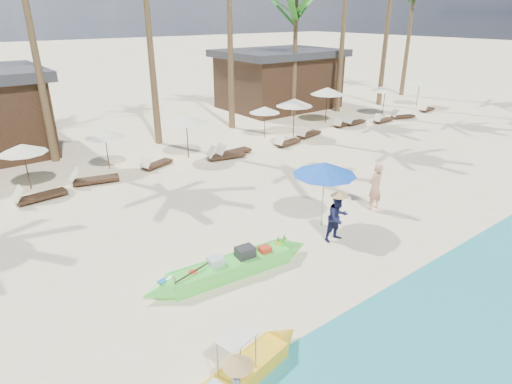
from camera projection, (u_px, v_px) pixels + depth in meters
ground at (300, 259)px, 12.86m from camera, size 240.00×240.00×0.00m
wet_sand_strip at (459, 357)px, 9.21m from camera, size 240.00×4.50×0.01m
green_canoe at (231, 267)px, 12.03m from camera, size 5.77×1.12×0.73m
yellow_canoe at (231, 383)px, 8.32m from camera, size 4.63×1.22×1.21m
tourist at (375, 187)px, 15.80m from camera, size 0.67×0.45×1.80m
vendor_green at (338, 218)px, 13.64m from camera, size 0.85×0.70×1.62m
blue_umbrella at (325, 169)px, 14.14m from camera, size 2.14×2.14×2.31m
resort_parasol_4 at (22, 149)px, 17.30m from camera, size 1.90×1.90×1.96m
lounger_4_right at (38, 196)px, 16.76m from camera, size 1.99×0.76×0.66m
resort_parasol_5 at (105, 134)px, 19.61m from camera, size 1.85×1.85×1.91m
lounger_5_left at (92, 179)px, 18.43m from camera, size 2.09×1.09×0.68m
resort_parasol_6 at (186, 118)px, 21.04m from camera, size 2.19×2.19×2.25m
lounger_6_left at (155, 164)px, 20.38m from camera, size 1.80×1.08×0.58m
lounger_6_right at (232, 151)px, 22.06m from camera, size 2.02×0.70×0.68m
resort_parasol_7 at (265, 110)px, 24.65m from camera, size 1.80×1.80×1.86m
lounger_7_left at (224, 155)px, 21.54m from camera, size 2.03×0.99×0.66m
lounger_7_right at (287, 142)px, 23.75m from camera, size 1.81×0.79×0.60m
resort_parasol_8 at (294, 102)px, 24.81m from camera, size 2.19×2.19×2.25m
lounger_8_left at (308, 133)px, 25.39m from camera, size 1.94×0.94×0.63m
resort_parasol_9 at (327, 91)px, 27.93m from camera, size 2.28×2.28×2.35m
lounger_9_left at (354, 122)px, 28.17m from camera, size 1.81×0.67×0.60m
lounger_9_right at (342, 124)px, 27.74m from camera, size 1.78×0.88×0.58m
resort_parasol_10 at (385, 88)px, 30.04m from camera, size 2.07×2.07×2.13m
lounger_10_left at (382, 120)px, 28.72m from camera, size 1.72×0.59×0.58m
lounger_10_right at (402, 116)px, 29.78m from camera, size 1.86×1.10×0.60m
resort_parasol_11 at (420, 82)px, 33.32m from camera, size 2.00×2.00×2.06m
lounger_11_left at (426, 109)px, 31.93m from camera, size 1.68×0.68×0.56m
palm_6 at (296, 9)px, 27.95m from camera, size 2.08×2.08×8.51m
pavilion_east at (279, 78)px, 32.66m from camera, size 8.80×6.60×4.30m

